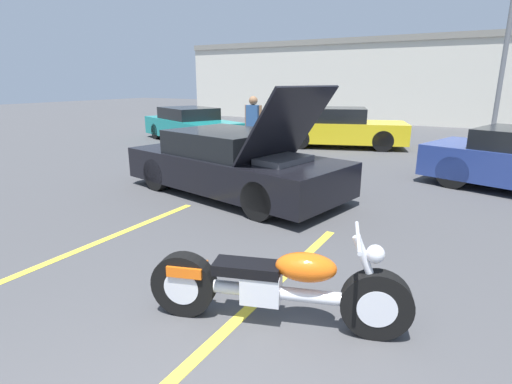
% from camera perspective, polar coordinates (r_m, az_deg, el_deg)
% --- Properties ---
extents(parking_stripe_foreground, '(0.12, 5.41, 0.01)m').
position_cam_1_polar(parking_stripe_foreground, '(5.71, -27.12, -8.76)').
color(parking_stripe_foreground, yellow).
rests_on(parking_stripe_foreground, ground).
extents(parking_stripe_middle, '(0.12, 5.41, 0.01)m').
position_cam_1_polar(parking_stripe_middle, '(3.93, -3.34, -18.24)').
color(parking_stripe_middle, yellow).
rests_on(parking_stripe_middle, ground).
extents(far_building, '(32.00, 4.20, 4.40)m').
position_cam_1_polar(far_building, '(23.84, 28.21, 14.15)').
color(far_building, beige).
rests_on(far_building, ground).
extents(light_pole, '(1.21, 0.28, 7.40)m').
position_cam_1_polar(light_pole, '(18.67, 32.67, 19.07)').
color(light_pole, slate).
rests_on(light_pole, ground).
extents(motorcycle, '(2.33, 1.00, 0.95)m').
position_cam_1_polar(motorcycle, '(3.74, 2.82, -13.32)').
color(motorcycle, black).
rests_on(motorcycle, ground).
extents(show_car_hood_open, '(4.83, 2.78, 2.12)m').
position_cam_1_polar(show_car_hood_open, '(7.88, -3.18, 4.04)').
color(show_car_hood_open, black).
rests_on(show_car_hood_open, ground).
extents(parked_car_mid_left_row, '(4.64, 3.06, 1.32)m').
position_cam_1_polar(parked_car_mid_left_row, '(14.15, 11.86, 8.90)').
color(parked_car_mid_left_row, yellow).
rests_on(parked_car_mid_left_row, ground).
extents(parked_car_left_row, '(5.02, 3.53, 1.25)m').
position_cam_1_polar(parked_car_left_row, '(15.21, -9.33, 9.34)').
color(parked_car_left_row, teal).
rests_on(parked_car_left_row, ground).
extents(spectator_midground, '(0.52, 0.24, 1.80)m').
position_cam_1_polar(spectator_midground, '(11.07, -0.39, 9.82)').
color(spectator_midground, brown).
rests_on(spectator_midground, ground).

